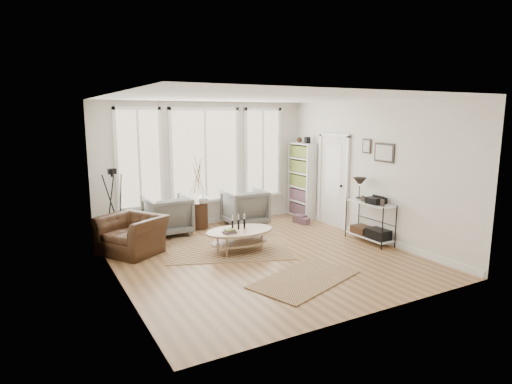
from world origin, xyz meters
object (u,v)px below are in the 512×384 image
bookcase (302,180)px  armchair_right (245,207)px  coffee_table (239,235)px  accent_chair (132,235)px  low_shelf (370,218)px  armchair_left (168,216)px  side_table (199,193)px

bookcase → armchair_right: bearing=-178.3°
coffee_table → accent_chair: (-1.83, 0.91, 0.03)m
low_shelf → accent_chair: 4.76m
armchair_right → low_shelf: bearing=126.1°
armchair_left → side_table: bearing=-171.0°
side_table → accent_chair: side_table is taller
armchair_right → side_table: side_table is taller
bookcase → armchair_left: 3.57m
low_shelf → armchair_left: size_ratio=1.40×
coffee_table → accent_chair: size_ratio=1.22×
low_shelf → armchair_left: (-3.47, 2.56, -0.09)m
coffee_table → armchair_left: bearing=114.9°
armchair_right → accent_chair: 2.96m
armchair_right → side_table: bearing=-9.6°
armchair_right → accent_chair: armchair_right is taller
armchair_left → armchair_right: bearing=175.6°
bookcase → coffee_table: size_ratio=1.53×
armchair_right → armchair_left: bearing=0.1°
low_shelf → armchair_right: low_shelf is taller
bookcase → coffee_table: (-2.68, -1.78, -0.63)m
bookcase → low_shelf: bearing=-91.3°
bookcase → accent_chair: bearing=-169.1°
coffee_table → accent_chair: accent_chair is taller
coffee_table → armchair_right: 2.01m
armchair_left → low_shelf: bearing=142.0°
armchair_left → side_table: 0.89m
bookcase → coffee_table: bearing=-146.4°
bookcase → accent_chair: (-4.51, -0.87, -0.60)m
bookcase → side_table: bookcase is taller
armchair_right → side_table: size_ratio=0.55×
bookcase → low_shelf: (-0.06, -2.52, -0.44)m
armchair_left → side_table: size_ratio=0.55×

